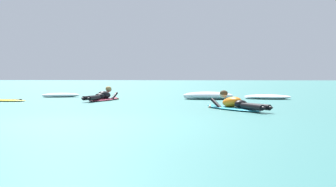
{
  "coord_description": "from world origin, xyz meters",
  "views": [
    {
      "loc": [
        2.5,
        -8.37,
        0.91
      ],
      "look_at": [
        1.63,
        6.11,
        0.33
      ],
      "focal_mm": 50.38,
      "sensor_mm": 36.0,
      "label": 1
    }
  ],
  "objects": [
    {
      "name": "whitewater_mid_right",
      "position": [
        -2.99,
        10.4,
        0.08
      ],
      "size": [
        1.61,
        0.97,
        0.17
      ],
      "color": "white",
      "rests_on": "ground"
    },
    {
      "name": "surfer_far",
      "position": [
        -0.79,
        7.97,
        0.14
      ],
      "size": [
        1.02,
        2.55,
        0.54
      ],
      "color": "#E54C66",
      "rests_on": "ground"
    },
    {
      "name": "ground_plane",
      "position": [
        0.0,
        10.0,
        0.0
      ],
      "size": [
        120.0,
        120.0,
        0.0
      ],
      "primitive_type": "plane",
      "color": "#387A75"
    },
    {
      "name": "whitewater_mid_left",
      "position": [
        2.93,
        9.03,
        0.13
      ],
      "size": [
        1.91,
        0.97,
        0.29
      ],
      "color": "white",
      "rests_on": "ground"
    },
    {
      "name": "whitewater_front",
      "position": [
        5.16,
        9.44,
        0.08
      ],
      "size": [
        1.92,
        1.35,
        0.17
      ],
      "color": "white",
      "rests_on": "ground"
    },
    {
      "name": "surfer_near",
      "position": [
        3.51,
        3.86,
        0.13
      ],
      "size": [
        1.67,
        2.58,
        0.53
      ],
      "color": "#2DB2D1",
      "rests_on": "ground"
    },
    {
      "name": "drifting_surfboard",
      "position": [
        -4.16,
        7.32,
        0.03
      ],
      "size": [
        1.89,
        0.76,
        0.16
      ],
      "color": "yellow",
      "rests_on": "ground"
    }
  ]
}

